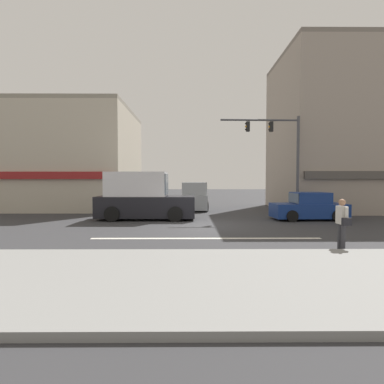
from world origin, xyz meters
name	(u,v)px	position (x,y,z in m)	size (l,w,h in m)	color
ground_plane	(202,225)	(0.00, 0.00, 0.00)	(120.00, 120.00, 0.00)	#333335
lane_marking_stripe	(206,238)	(0.00, -3.50, 0.00)	(9.00, 0.24, 0.01)	silver
sidewalk_curb	(218,278)	(0.00, -8.50, 0.08)	(40.00, 5.00, 0.16)	gray
building_left_block	(49,159)	(-12.46, 10.12, 4.04)	(13.90, 9.98, 8.09)	#B7AD99
building_right_corner	(351,133)	(11.83, 8.11, 5.92)	(10.99, 8.67, 11.85)	gray
utility_pole_near_left	(80,156)	(-8.19, 5.65, 3.96)	(1.40, 0.22, 7.63)	brown
traffic_light_mast	(282,149)	(5.05, 3.32, 4.18)	(4.89, 0.30, 6.20)	#47474C
box_truck_crossing_leftbound	(143,198)	(-3.37, 2.22, 1.25)	(5.63, 2.31, 2.75)	black
sedan_parked_curbside	(309,207)	(6.19, 1.97, 0.71)	(4.17, 2.02, 1.58)	navy
van_crossing_rightbound	(194,197)	(-0.33, 8.03, 1.01)	(2.09, 4.63, 2.11)	#999EA3
pedestrian_foreground_with_bag	(342,221)	(4.29, -5.52, 0.95)	(0.29, 0.68, 1.67)	#333338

